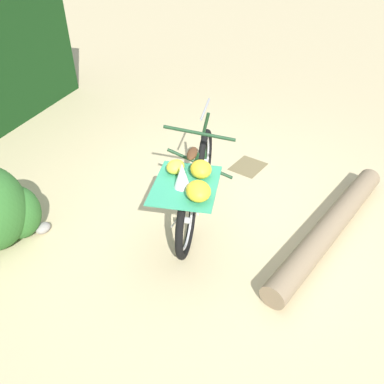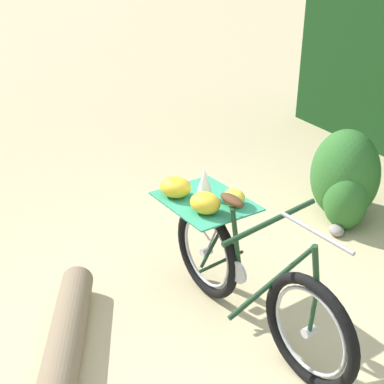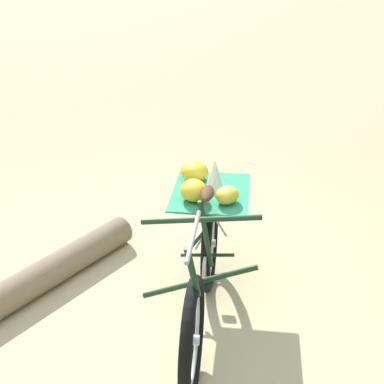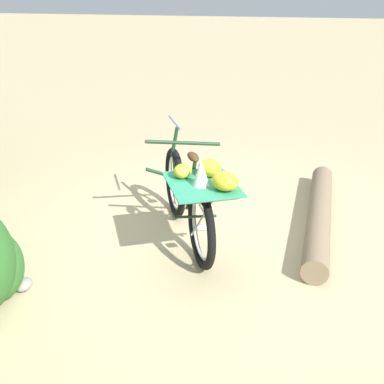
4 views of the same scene
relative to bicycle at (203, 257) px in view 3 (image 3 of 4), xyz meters
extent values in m
plane|color=#C6B284|center=(0.16, -0.15, -0.49)|extent=(60.00, 60.00, 0.00)
torus|color=black|center=(0.59, 0.29, -0.13)|extent=(0.69, 0.38, 0.73)
torus|color=#B7B7BC|center=(0.59, 0.29, -0.13)|extent=(0.52, 0.27, 0.57)
cylinder|color=#B7B7BC|center=(0.59, 0.29, -0.13)|extent=(0.09, 0.10, 0.06)
torus|color=black|center=(-0.36, -0.16, -0.13)|extent=(0.69, 0.38, 0.73)
torus|color=#B7B7BC|center=(-0.36, -0.16, -0.13)|extent=(0.52, 0.27, 0.57)
cylinder|color=#B7B7BC|center=(-0.36, -0.16, -0.13)|extent=(0.09, 0.10, 0.06)
cylinder|color=#19381E|center=(0.30, 0.15, 0.04)|extent=(0.34, 0.65, 0.30)
cylinder|color=#19381E|center=(0.23, 0.12, 0.43)|extent=(0.34, 0.66, 0.11)
cylinder|color=#19381E|center=(-0.05, -0.01, 0.14)|extent=(0.08, 0.12, 0.49)
cylinder|color=#19381E|center=(-0.19, -0.08, -0.11)|extent=(0.19, 0.35, 0.05)
cylinder|color=#19381E|center=(-0.22, -0.10, 0.10)|extent=(0.16, 0.30, 0.47)
cylinder|color=#19381E|center=(0.60, 0.30, 0.02)|extent=(0.05, 0.06, 0.30)
cylinder|color=#19381E|center=(0.58, 0.29, 0.32)|extent=(0.07, 0.10, 0.30)
cylinder|color=gray|center=(0.55, 0.28, 0.53)|extent=(0.48, 0.25, 0.02)
ellipsoid|color=#4C2D19|center=(-0.10, -0.04, 0.42)|extent=(0.24, 0.18, 0.06)
cylinder|color=#B7B7BC|center=(-0.01, 0.00, -0.10)|extent=(0.15, 0.09, 0.16)
cylinder|color=#B7B7BC|center=(-0.27, -0.12, 0.06)|extent=(0.10, 0.19, 0.39)
cylinder|color=#B7B7BC|center=(-0.46, -0.21, 0.06)|extent=(0.12, 0.23, 0.39)
cube|color=brown|center=(-0.37, -0.17, 0.26)|extent=(0.73, 0.66, 0.02)
cube|color=#33936B|center=(-0.37, -0.17, 0.28)|extent=(0.85, 0.78, 0.01)
ellipsoid|color=gold|center=(-0.20, -0.20, 0.36)|extent=(0.28, 0.28, 0.14)
ellipsoid|color=yellow|center=(-0.28, 0.01, 0.35)|extent=(0.19, 0.16, 0.12)
ellipsoid|color=gold|center=(-0.47, -0.37, 0.36)|extent=(0.31, 0.31, 0.15)
cone|color=white|center=(-0.42, -0.17, 0.40)|extent=(0.19, 0.19, 0.23)
cylinder|color=#7F6B51|center=(0.64, -1.20, -0.38)|extent=(2.29, 0.36, 0.23)
camera|label=1|loc=(-2.47, -1.79, 2.14)|focal=35.66mm
camera|label=2|loc=(2.82, -0.72, 1.92)|focal=47.92mm
camera|label=3|loc=(2.53, 1.55, 1.91)|focal=49.45mm
camera|label=4|loc=(-4.12, -0.86, 1.84)|focal=47.04mm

